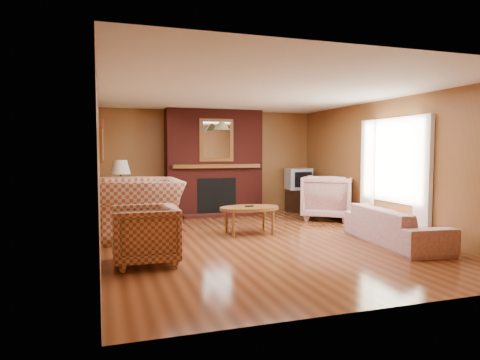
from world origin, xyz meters
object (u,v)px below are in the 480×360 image
object	(u,v)px
plaid_loveseat	(140,208)
floral_armchair	(329,197)
fireplace	(214,163)
table_lamp	(121,175)
plaid_armchair	(145,235)
floral_sofa	(395,226)
coffee_table	(249,210)
side_table	(121,207)
crt_tv	(298,179)
tv_stand	(298,200)

from	to	relation	value
plaid_loveseat	floral_armchair	distance (m)	4.04
fireplace	table_lamp	distance (m)	2.18
plaid_armchair	floral_sofa	xyz separation A→B (m)	(3.85, -0.03, -0.09)
floral_armchair	plaid_loveseat	bearing A→B (deg)	46.43
fireplace	floral_sofa	size ratio (longest dim) A/B	1.22
fireplace	coffee_table	world-z (taller)	fireplace
plaid_loveseat	side_table	world-z (taller)	plaid_loveseat
fireplace	plaid_loveseat	bearing A→B (deg)	-131.38
plaid_loveseat	coffee_table	world-z (taller)	plaid_loveseat
plaid_armchair	table_lamp	xyz separation A→B (m)	(-0.15, 3.41, 0.60)
side_table	fireplace	bearing A→B (deg)	14.29
coffee_table	crt_tv	bearing A→B (deg)	48.25
floral_sofa	plaid_loveseat	bearing A→B (deg)	69.35
crt_tv	floral_sofa	bearing A→B (deg)	-92.27
floral_sofa	tv_stand	xyz separation A→B (m)	(0.15, 3.79, -0.02)
plaid_armchair	side_table	distance (m)	3.41
table_lamp	floral_sofa	bearing A→B (deg)	-40.67
coffee_table	side_table	bearing A→B (deg)	136.67
plaid_armchair	tv_stand	distance (m)	5.49
floral_armchair	coffee_table	distance (m)	2.39
plaid_loveseat	tv_stand	size ratio (longest dim) A/B	2.86
coffee_table	table_lamp	bearing A→B (deg)	136.67
floral_sofa	side_table	distance (m)	5.27
plaid_loveseat	table_lamp	world-z (taller)	table_lamp
floral_sofa	table_lamp	size ratio (longest dim) A/B	2.99
fireplace	side_table	world-z (taller)	fireplace
side_table	tv_stand	size ratio (longest dim) A/B	1.16
plaid_armchair	tv_stand	xyz separation A→B (m)	(4.00, 3.76, -0.12)
plaid_loveseat	tv_stand	distance (m)	4.35
side_table	coffee_table	bearing A→B (deg)	-43.33
fireplace	plaid_loveseat	xyz separation A→B (m)	(-1.85, -2.10, -0.69)
plaid_loveseat	plaid_armchair	distance (m)	1.85
plaid_loveseat	tv_stand	xyz separation A→B (m)	(3.90, 1.91, -0.23)
floral_sofa	tv_stand	distance (m)	3.79
plaid_loveseat	floral_armchair	bearing A→B (deg)	98.88
tv_stand	floral_sofa	bearing A→B (deg)	-96.03
fireplace	side_table	xyz separation A→B (m)	(-2.10, -0.53, -0.87)
plaid_armchair	crt_tv	size ratio (longest dim) A/B	1.38
plaid_armchair	floral_sofa	bearing A→B (deg)	90.65
table_lamp	coffee_table	bearing A→B (deg)	-43.33
fireplace	plaid_loveseat	size ratio (longest dim) A/B	1.58
table_lamp	crt_tv	distance (m)	4.17
side_table	tv_stand	distance (m)	4.16
coffee_table	side_table	xyz separation A→B (m)	(-2.09, 1.97, -0.13)
crt_tv	plaid_loveseat	bearing A→B (deg)	-153.91
plaid_armchair	tv_stand	world-z (taller)	plaid_armchair
side_table	table_lamp	bearing A→B (deg)	0.00
floral_sofa	coffee_table	xyz separation A→B (m)	(-1.91, 1.47, 0.15)
plaid_armchair	coffee_table	bearing A→B (deg)	127.71
plaid_loveseat	coffee_table	bearing A→B (deg)	77.60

